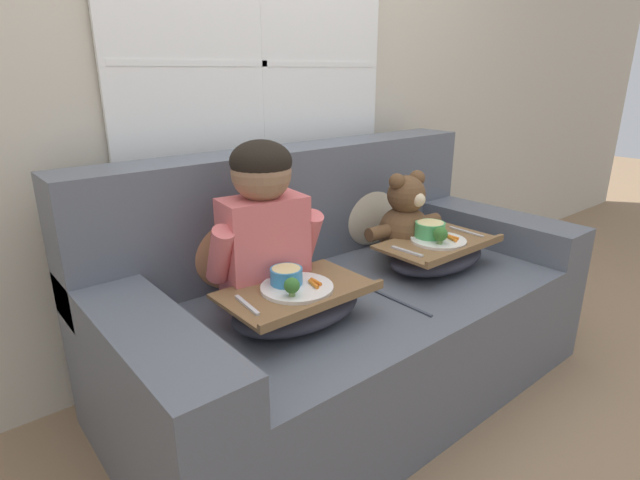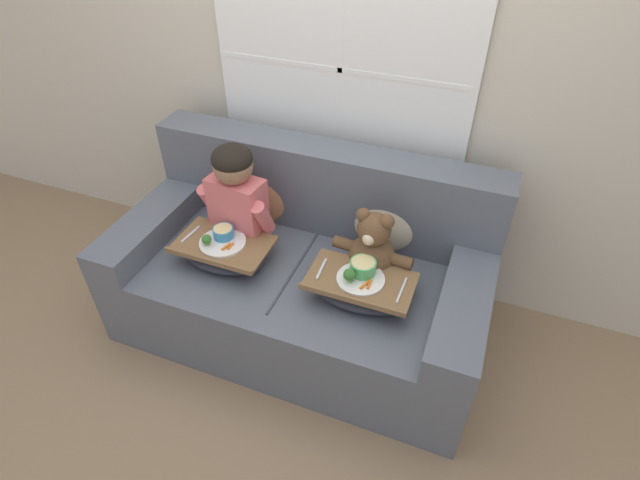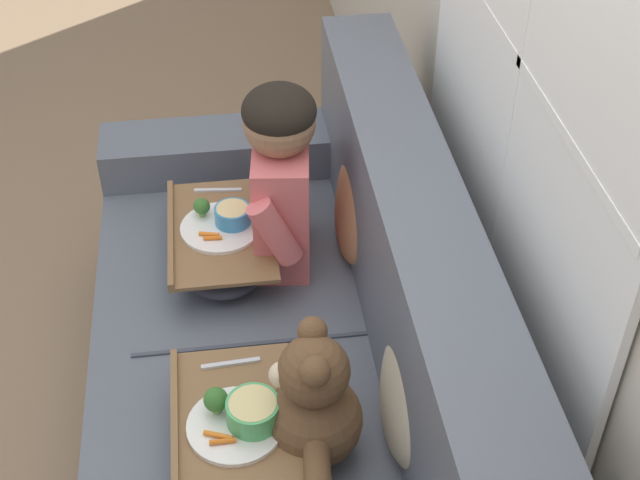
{
  "view_description": "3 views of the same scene",
  "coord_description": "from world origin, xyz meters",
  "px_view_note": "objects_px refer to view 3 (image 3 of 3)",
  "views": [
    {
      "loc": [
        -1.23,
        -1.27,
        1.23
      ],
      "look_at": [
        -0.13,
        0.05,
        0.65
      ],
      "focal_mm": 28.0,
      "sensor_mm": 36.0,
      "label": 1
    },
    {
      "loc": [
        0.78,
        -1.71,
        2.16
      ],
      "look_at": [
        0.13,
        -0.03,
        0.68
      ],
      "focal_mm": 28.0,
      "sensor_mm": 36.0,
      "label": 2
    },
    {
      "loc": [
        1.65,
        -0.09,
        2.19
      ],
      "look_at": [
        -0.12,
        0.15,
        0.71
      ],
      "focal_mm": 50.0,
      "sensor_mm": 36.0,
      "label": 3
    }
  ],
  "objects_px": {
    "lap_tray_child": "(222,242)",
    "child_figure": "(281,169)",
    "throw_pillow_behind_child": "(359,200)",
    "teddy_bear": "(312,406)",
    "throw_pillow_behind_teddy": "(412,390)",
    "lap_tray_teddy": "(237,440)",
    "couch": "(297,373)"
  },
  "relations": [
    {
      "from": "throw_pillow_behind_teddy",
      "to": "lap_tray_teddy",
      "type": "height_order",
      "value": "throw_pillow_behind_teddy"
    },
    {
      "from": "child_figure",
      "to": "teddy_bear",
      "type": "relative_size",
      "value": 1.4
    },
    {
      "from": "throw_pillow_behind_child",
      "to": "teddy_bear",
      "type": "height_order",
      "value": "throw_pillow_behind_child"
    },
    {
      "from": "throw_pillow_behind_teddy",
      "to": "teddy_bear",
      "type": "bearing_deg",
      "value": -90.11
    },
    {
      "from": "couch",
      "to": "lap_tray_teddy",
      "type": "distance_m",
      "value": 0.45
    },
    {
      "from": "child_figure",
      "to": "lap_tray_teddy",
      "type": "bearing_deg",
      "value": -13.92
    },
    {
      "from": "lap_tray_child",
      "to": "lap_tray_teddy",
      "type": "height_order",
      "value": "lap_tray_teddy"
    },
    {
      "from": "couch",
      "to": "throw_pillow_behind_child",
      "type": "relative_size",
      "value": 4.75
    },
    {
      "from": "couch",
      "to": "lap_tray_teddy",
      "type": "relative_size",
      "value": 3.82
    },
    {
      "from": "couch",
      "to": "teddy_bear",
      "type": "bearing_deg",
      "value": -0.33
    },
    {
      "from": "throw_pillow_behind_teddy",
      "to": "child_figure",
      "type": "relative_size",
      "value": 0.66
    },
    {
      "from": "throw_pillow_behind_child",
      "to": "lap_tray_teddy",
      "type": "xyz_separation_m",
      "value": [
        0.72,
        -0.4,
        -0.11
      ]
    },
    {
      "from": "child_figure",
      "to": "teddy_bear",
      "type": "bearing_deg",
      "value": -0.33
    },
    {
      "from": "lap_tray_teddy",
      "to": "throw_pillow_behind_child",
      "type": "bearing_deg",
      "value": 150.73
    },
    {
      "from": "teddy_bear",
      "to": "couch",
      "type": "bearing_deg",
      "value": 179.67
    },
    {
      "from": "child_figure",
      "to": "lap_tray_teddy",
      "type": "distance_m",
      "value": 0.78
    },
    {
      "from": "throw_pillow_behind_child",
      "to": "child_figure",
      "type": "height_order",
      "value": "child_figure"
    },
    {
      "from": "couch",
      "to": "child_figure",
      "type": "relative_size",
      "value": 3.32
    },
    {
      "from": "throw_pillow_behind_teddy",
      "to": "lap_tray_teddy",
      "type": "relative_size",
      "value": 0.76
    },
    {
      "from": "teddy_bear",
      "to": "lap_tray_child",
      "type": "height_order",
      "value": "teddy_bear"
    },
    {
      "from": "lap_tray_teddy",
      "to": "child_figure",
      "type": "bearing_deg",
      "value": 166.08
    },
    {
      "from": "child_figure",
      "to": "throw_pillow_behind_child",
      "type": "bearing_deg",
      "value": 89.97
    },
    {
      "from": "couch",
      "to": "throw_pillow_behind_child",
      "type": "xyz_separation_m",
      "value": [
        -0.36,
        0.23,
        0.31
      ]
    },
    {
      "from": "teddy_bear",
      "to": "lap_tray_teddy",
      "type": "xyz_separation_m",
      "value": [
        -0.0,
        -0.17,
        -0.09
      ]
    },
    {
      "from": "throw_pillow_behind_child",
      "to": "throw_pillow_behind_teddy",
      "type": "bearing_deg",
      "value": 0.0
    },
    {
      "from": "child_figure",
      "to": "teddy_bear",
      "type": "height_order",
      "value": "child_figure"
    },
    {
      "from": "child_figure",
      "to": "lap_tray_teddy",
      "type": "relative_size",
      "value": 1.15
    },
    {
      "from": "throw_pillow_behind_teddy",
      "to": "teddy_bear",
      "type": "distance_m",
      "value": 0.23
    },
    {
      "from": "lap_tray_child",
      "to": "child_figure",
      "type": "bearing_deg",
      "value": 89.71
    },
    {
      "from": "throw_pillow_behind_child",
      "to": "lap_tray_child",
      "type": "bearing_deg",
      "value": -90.15
    },
    {
      "from": "couch",
      "to": "teddy_bear",
      "type": "xyz_separation_m",
      "value": [
        0.36,
        -0.0,
        0.29
      ]
    },
    {
      "from": "throw_pillow_behind_child",
      "to": "child_figure",
      "type": "distance_m",
      "value": 0.26
    }
  ]
}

